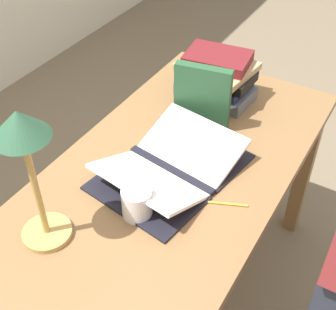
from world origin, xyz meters
TOP-DOWN VIEW (x-y plane):
  - ground_plane at (0.00, 0.00)m, footprint 12.00×12.00m
  - reading_desk at (0.00, 0.00)m, footprint 1.47×0.70m
  - open_book at (0.03, -0.01)m, footprint 0.51×0.40m
  - book_stack_tall at (0.49, 0.06)m, footprint 0.24×0.29m
  - book_standing_upright at (0.30, 0.03)m, footprint 0.07×0.20m
  - reading_lamp at (-0.36, 0.16)m, footprint 0.14×0.14m
  - coffee_mug at (-0.17, -0.01)m, footprint 0.09×0.12m
  - pencil at (-0.02, -0.20)m, footprint 0.07×0.16m

SIDE VIEW (x-z plane):
  - ground_plane at x=0.00m, z-range 0.00..0.00m
  - reading_desk at x=0.00m, z-range 0.27..1.01m
  - pencil at x=-0.02m, z-range 0.74..0.75m
  - open_book at x=0.03m, z-range 0.72..0.81m
  - coffee_mug at x=-0.17m, z-range 0.74..0.84m
  - book_stack_tall at x=0.49m, z-range 0.74..0.93m
  - book_standing_upright at x=0.30m, z-range 0.74..0.98m
  - reading_lamp at x=-0.36m, z-range 0.84..1.26m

